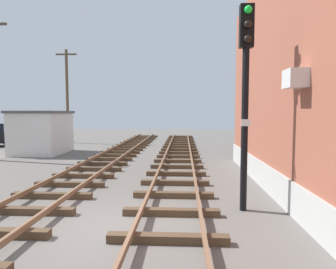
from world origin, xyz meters
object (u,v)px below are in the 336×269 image
object	(u,v)px
signal_mast	(246,84)
control_hut	(42,132)
parked_car_white	(38,132)
utility_pole_far	(67,94)

from	to	relation	value
signal_mast	control_hut	distance (m)	15.37
signal_mast	parked_car_white	bearing A→B (deg)	129.37
control_hut	utility_pole_far	world-z (taller)	utility_pole_far
control_hut	utility_pole_far	bearing A→B (deg)	97.79
control_hut	utility_pole_far	xyz separation A→B (m)	(-0.91, 6.64, 2.82)
signal_mast	utility_pole_far	distance (m)	20.97
control_hut	parked_car_white	distance (m)	8.16
control_hut	parked_car_white	world-z (taller)	control_hut
parked_car_white	control_hut	bearing A→B (deg)	-61.65
control_hut	parked_car_white	bearing A→B (deg)	118.35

